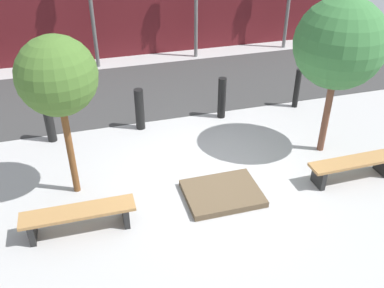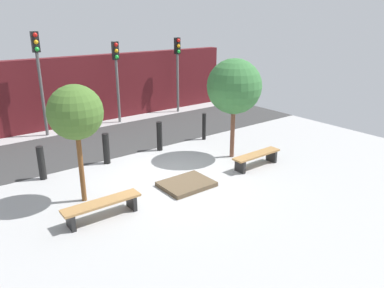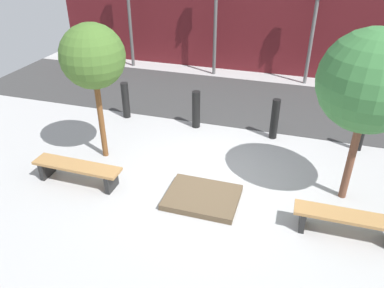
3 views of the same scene
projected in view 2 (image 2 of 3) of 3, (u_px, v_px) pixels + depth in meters
The scene contains 15 objects.
ground_plane at pixel (174, 179), 11.33m from camera, with size 18.00×18.00×0.00m, color #A3A3A3.
road_strip at pixel (108, 141), 14.75m from camera, with size 18.00×3.81×0.01m, color #363636.
building_facade at pixel (75, 91), 16.59m from camera, with size 16.20×0.50×3.00m, color #511419.
bench_left at pixel (102, 206), 9.05m from camera, with size 1.94×0.44×0.45m.
bench_right at pixel (257, 157), 12.14m from camera, with size 1.85×0.42×0.45m.
planter_bed at pixel (186, 184), 10.83m from camera, with size 1.44×1.13×0.12m, color brown.
tree_behind_left_bench at pixel (75, 113), 9.24m from camera, with size 1.38×1.38×3.12m.
tree_behind_right_bench at pixel (234, 87), 12.32m from camera, with size 1.83×1.83×3.39m.
bollard_far_left at pixel (41, 163), 11.16m from camera, with size 0.21×0.21×1.04m, color black.
bollard_left at pixel (106, 149), 12.36m from camera, with size 0.22×0.22×1.03m, color black.
bollard_center at pixel (159, 136), 13.56m from camera, with size 0.20×0.20×1.07m, color black.
bollard_right at pixel (204, 126), 14.77m from camera, with size 0.15×0.15×1.06m, color black.
traffic_light_mid_west at pixel (39, 66), 14.52m from camera, with size 0.28×0.27×4.12m.
traffic_light_mid_east at pixel (117, 68), 16.53m from camera, with size 0.28×0.27×3.61m.
traffic_light_east at pixel (178, 61), 18.42m from camera, with size 0.28×0.27×3.66m.
Camera 2 is at (-5.87, -8.55, 4.70)m, focal length 35.00 mm.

